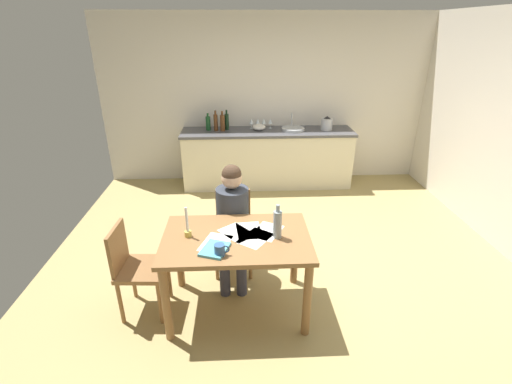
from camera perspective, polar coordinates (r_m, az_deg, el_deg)
name	(u,v)px	position (r m, az deg, el deg)	size (l,w,h in m)	color
ground_plane	(282,265)	(4.08, 4.12, -11.40)	(5.20, 5.20, 0.04)	tan
wall_back	(266,100)	(5.99, 1.62, 14.23)	(5.20, 0.12, 2.60)	silver
kitchen_counter	(267,158)	(5.86, 1.78, 5.40)	(2.68, 0.64, 0.90)	beige
dining_table	(237,249)	(3.14, -3.08, -8.90)	(1.25, 0.81, 0.76)	olive
chair_at_table	(233,228)	(3.78, -3.58, -5.62)	(0.40, 0.40, 0.85)	olive
person_seated	(233,217)	(3.55, -3.71, -3.94)	(0.32, 0.59, 1.19)	#333842
chair_side_empty	(135,266)	(3.38, -18.52, -10.99)	(0.42, 0.42, 0.86)	olive
coffee_mug	(220,250)	(2.84, -5.70, -9.06)	(0.12, 0.08, 0.10)	#33598C
candlestick	(188,228)	(3.10, -10.73, -5.67)	(0.06, 0.06, 0.27)	gold
book_magazine	(215,249)	(2.92, -6.50, -8.95)	(0.19, 0.24, 0.02)	#4E99AD
paper_letter	(216,243)	(3.01, -6.35, -7.99)	(0.21, 0.30, 0.00)	white
paper_bill	(255,238)	(3.06, -0.10, -7.26)	(0.21, 0.30, 0.00)	white
paper_envelope	(237,233)	(3.14, -3.02, -6.42)	(0.21, 0.30, 0.00)	white
paper_receipt	(249,231)	(3.17, -1.13, -6.10)	(0.21, 0.30, 0.00)	white
paper_notice	(267,231)	(3.16, 1.75, -6.21)	(0.21, 0.30, 0.00)	white
wine_bottle_on_table	(277,224)	(3.01, 3.40, -5.03)	(0.07, 0.07, 0.30)	#8C999E
sink_unit	(293,129)	(5.77, 5.83, 9.87)	(0.36, 0.36, 0.24)	#B2B7BC
bottle_oil	(208,123)	(5.78, -7.55, 10.72)	(0.07, 0.07, 0.26)	#194C23
bottle_vinegar	(216,122)	(5.73, -6.37, 10.88)	(0.06, 0.06, 0.31)	#593319
bottle_wine_red	(222,123)	(5.70, -5.31, 10.83)	(0.07, 0.07, 0.31)	#593319
bottle_sauce	(227,121)	(5.78, -4.62, 11.04)	(0.07, 0.07, 0.31)	black
mixing_bowl	(259,127)	(5.75, 0.48, 10.18)	(0.20, 0.20, 0.09)	white
stovetop_kettle	(327,124)	(5.85, 11.08, 10.51)	(0.18, 0.18, 0.22)	#B7BABF
wine_glass_near_sink	(270,121)	(5.85, 2.27, 11.05)	(0.07, 0.07, 0.15)	silver
wine_glass_by_kettle	(264,122)	(5.84, 1.23, 11.04)	(0.07, 0.07, 0.15)	silver
wine_glass_back_left	(258,122)	(5.84, 0.29, 11.03)	(0.07, 0.07, 0.15)	silver
wine_glass_back_right	(251,122)	(5.83, -0.72, 11.02)	(0.07, 0.07, 0.15)	silver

